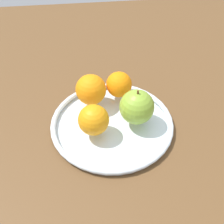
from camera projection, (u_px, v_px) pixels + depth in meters
ground_plane at (112, 132)px, 73.50cm from camera, size 132.50×132.50×4.00cm
fruit_bowl at (112, 124)px, 71.46cm from camera, size 28.52×28.52×1.80cm
apple at (136, 106)px, 68.83cm from camera, size 7.93×7.93×8.73cm
orange_front_right at (119, 84)px, 75.38cm from camera, size 6.38×6.38×6.38cm
orange_back_left at (94, 120)px, 66.37cm from camera, size 6.87×6.87×6.87cm
orange_center at (91, 90)px, 73.19cm from camera, size 7.41×7.41×7.41cm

